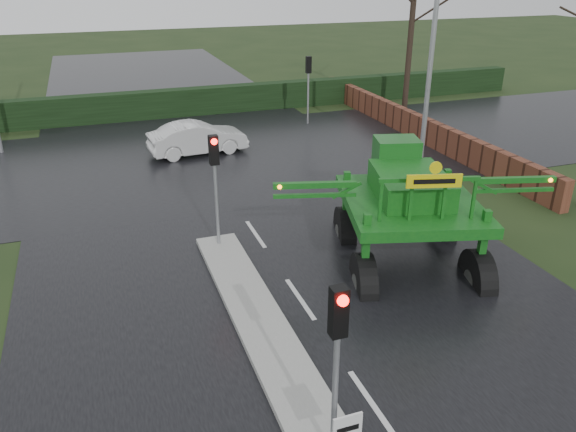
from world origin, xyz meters
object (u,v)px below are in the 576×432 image
object	(u,v)px
traffic_signal_near	(338,340)
white_sedan	(199,154)
crop_sprayer	(366,211)
traffic_signal_far	(308,75)
street_light_right	(428,18)
traffic_signal_mid	(215,167)

from	to	relation	value
traffic_signal_near	white_sedan	xyz separation A→B (m)	(1.24, 17.81, -2.59)
crop_sprayer	traffic_signal_far	bearing A→B (deg)	89.37
street_light_right	white_sedan	world-z (taller)	street_light_right
traffic_signal_mid	street_light_right	xyz separation A→B (m)	(9.49, 4.51, 3.40)
crop_sprayer	traffic_signal_mid	bearing A→B (deg)	150.93
traffic_signal_far	street_light_right	world-z (taller)	street_light_right
traffic_signal_mid	white_sedan	bearing A→B (deg)	82.43
street_light_right	white_sedan	size ratio (longest dim) A/B	2.29
traffic_signal_near	traffic_signal_mid	xyz separation A→B (m)	(0.00, 8.50, 0.00)
traffic_signal_mid	street_light_right	size ratio (longest dim) A/B	0.35
traffic_signal_far	crop_sprayer	xyz separation A→B (m)	(-4.58, -15.70, -0.52)
street_light_right	crop_sprayer	bearing A→B (deg)	-129.21
traffic_signal_mid	traffic_signal_far	distance (m)	14.75
traffic_signal_near	white_sedan	bearing A→B (deg)	86.03
traffic_signal_far	traffic_signal_near	bearing A→B (deg)	69.64
white_sedan	street_light_right	bearing A→B (deg)	-125.60
traffic_signal_mid	crop_sprayer	distance (m)	4.56
traffic_signal_mid	crop_sprayer	xyz separation A→B (m)	(3.22, -3.18, -0.52)
street_light_right	white_sedan	distance (m)	11.27
traffic_signal_near	traffic_signal_mid	size ratio (longest dim) A/B	1.00
traffic_signal_far	white_sedan	bearing A→B (deg)	26.06
traffic_signal_near	street_light_right	bearing A→B (deg)	53.87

